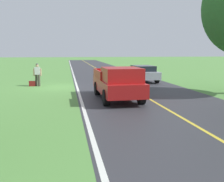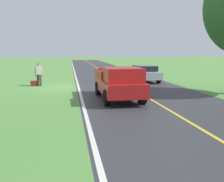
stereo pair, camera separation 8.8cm
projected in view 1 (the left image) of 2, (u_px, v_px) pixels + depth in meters
ground_plane at (60, 87)px, 19.57m from camera, size 200.00×200.00×0.00m
road_surface at (126, 86)px, 20.41m from camera, size 7.95×120.00×0.00m
lane_edge_line at (77, 87)px, 19.77m from camera, size 0.16×117.60×0.00m
lane_centre_line at (126, 86)px, 20.41m from camera, size 0.14×117.60×0.00m
hitchhiker_walking at (37, 73)px, 20.18m from camera, size 0.62×0.51×1.75m
suitcase_carried at (32, 84)px, 20.14m from camera, size 0.46×0.20×0.40m
pickup_truck_passing at (118, 82)px, 14.43m from camera, size 2.19×5.44×1.82m
sedan_near_oncoming at (142, 73)px, 23.17m from camera, size 2.03×4.45×1.41m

